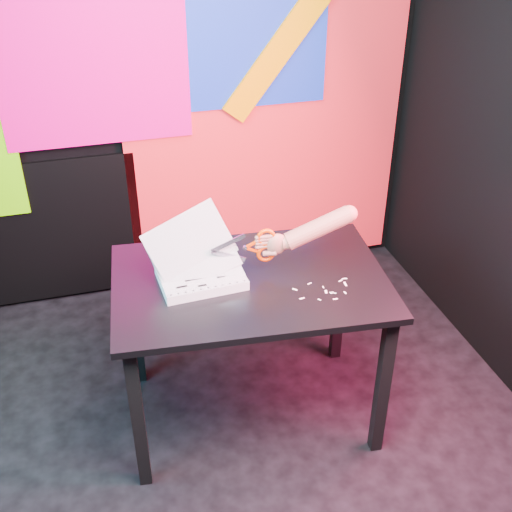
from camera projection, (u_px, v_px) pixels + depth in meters
name	position (u px, v px, depth m)	size (l,w,h in m)	color
room	(202.00, 183.00, 2.03)	(3.01, 3.01, 2.71)	black
backdrop	(161.00, 135.00, 3.45)	(2.88, 0.05, 2.08)	red
work_table	(250.00, 298.00, 2.69)	(1.19, 0.85, 0.75)	black
printout_stack	(200.00, 275.00, 2.61)	(0.40, 0.27, 0.33)	white
scissors	(261.00, 246.00, 2.61)	(0.27, 0.03, 0.15)	#B4B4C5
hand_forearm	(311.00, 230.00, 2.62)	(0.42, 0.09, 0.19)	#935247
paper_clippings	(327.00, 290.00, 2.57)	(0.24, 0.14, 0.00)	white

